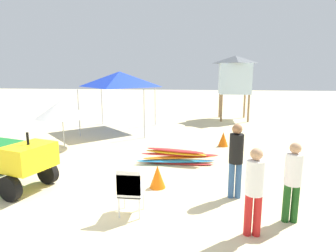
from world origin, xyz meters
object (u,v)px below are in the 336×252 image
object	(u,v)px
stacked_plastic_chairs	(130,188)
traffic_cone_near	(158,177)
lifeguard_near_right	(293,178)
lifeguard_near_left	(254,187)
beach_umbrella_left	(62,109)
surfboard_pile	(177,157)
lifeguard_near_center	(236,156)
traffic_cone_far	(223,139)
popup_canopy	(120,79)
utility_cart	(7,157)
lifeguard_tower	(235,75)

from	to	relation	value
stacked_plastic_chairs	traffic_cone_near	distance (m)	1.54
lifeguard_near_right	traffic_cone_near	bearing A→B (deg)	154.81
lifeguard_near_left	traffic_cone_near	xyz separation A→B (m)	(-2.01, 1.89, -0.64)
stacked_plastic_chairs	beach_umbrella_left	size ratio (longest dim) A/B	0.53
surfboard_pile	lifeguard_near_right	world-z (taller)	lifeguard_near_right
lifeguard_near_center	traffic_cone_near	bearing A→B (deg)	169.09
stacked_plastic_chairs	lifeguard_near_left	size ratio (longest dim) A/B	0.62
lifeguard_near_right	beach_umbrella_left	world-z (taller)	beach_umbrella_left
lifeguard_near_right	traffic_cone_far	world-z (taller)	lifeguard_near_right
lifeguard_near_left	lifeguard_near_right	distance (m)	0.99
traffic_cone_far	popup_canopy	bearing A→B (deg)	152.50
utility_cart	traffic_cone_near	distance (m)	3.85
traffic_cone_near	utility_cart	bearing A→B (deg)	-174.36
utility_cart	lifeguard_tower	bearing A→B (deg)	58.26
lifeguard_near_center	beach_umbrella_left	world-z (taller)	beach_umbrella_left
lifeguard_near_left	traffic_cone_near	world-z (taller)	lifeguard_near_left
beach_umbrella_left	traffic_cone_far	size ratio (longest dim) A/B	3.39
lifeguard_near_right	traffic_cone_near	size ratio (longest dim) A/B	2.76
traffic_cone_far	surfboard_pile	bearing A→B (deg)	-124.75
popup_canopy	traffic_cone_far	bearing A→B (deg)	-27.50
utility_cart	traffic_cone_near	size ratio (longest dim) A/B	4.77
lifeguard_near_left	traffic_cone_near	bearing A→B (deg)	136.78
lifeguard_tower	lifeguard_near_center	bearing A→B (deg)	-96.14
stacked_plastic_chairs	lifeguard_near_center	xyz separation A→B (m)	(2.21, 1.10, 0.42)
lifeguard_near_left	beach_umbrella_left	bearing A→B (deg)	139.66
popup_canopy	beach_umbrella_left	distance (m)	3.81
surfboard_pile	beach_umbrella_left	xyz separation A→B (m)	(-4.57, 1.46, 1.29)
utility_cart	popup_canopy	world-z (taller)	popup_canopy
surfboard_pile	traffic_cone_near	distance (m)	1.97
lifeguard_near_left	traffic_cone_far	distance (m)	6.21
utility_cart	lifeguard_tower	world-z (taller)	lifeguard_tower
utility_cart	lifeguard_near_right	world-z (taller)	lifeguard_near_right
lifeguard_tower	stacked_plastic_chairs	bearing A→B (deg)	-105.59
stacked_plastic_chairs	lifeguard_tower	world-z (taller)	lifeguard_tower
lifeguard_near_left	beach_umbrella_left	xyz separation A→B (m)	(-6.23, 5.29, 0.58)
traffic_cone_near	beach_umbrella_left	bearing A→B (deg)	141.13
traffic_cone_far	lifeguard_near_right	bearing A→B (deg)	-81.32
stacked_plastic_chairs	surfboard_pile	size ratio (longest dim) A/B	0.38
stacked_plastic_chairs	traffic_cone_near	xyz separation A→B (m)	(0.33, 1.47, -0.31)
lifeguard_near_left	lifeguard_near_right	world-z (taller)	lifeguard_near_left
utility_cart	surfboard_pile	bearing A→B (deg)	29.14
lifeguard_near_right	lifeguard_tower	xyz separation A→B (m)	(0.24, 12.07, 1.82)
beach_umbrella_left	traffic_cone_near	size ratio (longest dim) A/B	3.33
lifeguard_near_center	lifeguard_near_right	xyz separation A→B (m)	(0.96, -0.97, -0.10)
utility_cart	surfboard_pile	xyz separation A→B (m)	(4.15, 2.31, -0.55)
stacked_plastic_chairs	lifeguard_near_right	distance (m)	3.19
traffic_cone_near	lifeguard_tower	bearing A→B (deg)	74.03
surfboard_pile	popup_canopy	bearing A→B (deg)	123.71
utility_cart	traffic_cone_far	xyz separation A→B (m)	(5.78, 4.66, -0.50)
popup_canopy	traffic_cone_near	xyz separation A→B (m)	(2.91, -6.83, -2.26)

